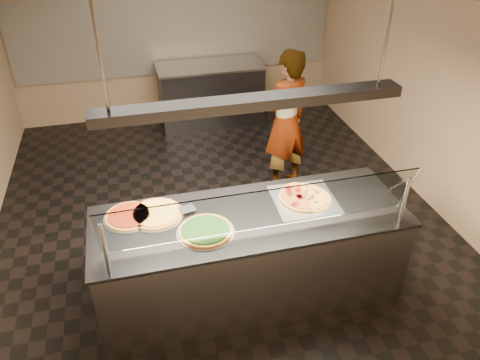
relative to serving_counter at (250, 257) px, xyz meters
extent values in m
cube|color=black|center=(-0.01, 1.27, -0.48)|extent=(5.00, 6.00, 0.02)
cube|color=#967E61|center=(-0.01, 4.28, 1.03)|extent=(5.00, 0.02, 3.00)
cube|color=#967E61|center=(-0.01, -1.74, 1.03)|extent=(5.00, 0.02, 3.00)
cube|color=#967E61|center=(2.50, 1.27, 1.03)|extent=(0.02, 6.00, 3.00)
cube|color=silver|center=(-0.01, 4.25, 0.83)|extent=(4.90, 0.02, 1.20)
cube|color=#B7B7BC|center=(0.00, 0.00, -0.02)|extent=(2.62, 0.90, 0.90)
cube|color=#2E2E33|center=(0.00, 0.00, 0.45)|extent=(2.66, 0.94, 0.03)
cylinder|color=#B7B7BC|center=(-1.16, -0.40, 0.68)|extent=(0.03, 0.03, 0.44)
cylinder|color=#B7B7BC|center=(1.16, -0.40, 0.68)|extent=(0.03, 0.03, 0.44)
cube|color=white|center=(0.00, -0.34, 0.76)|extent=(2.42, 0.18, 0.47)
cube|color=silver|center=(0.52, 0.11, 0.47)|extent=(0.56, 0.56, 0.01)
cylinder|color=silver|center=(0.52, 0.11, 0.47)|extent=(0.48, 0.48, 0.01)
cylinder|color=#4D080A|center=(0.49, 0.19, 0.52)|extent=(0.06, 0.06, 0.01)
cylinder|color=#4D080A|center=(0.42, 0.25, 0.52)|extent=(0.06, 0.06, 0.01)
cylinder|color=#4D080A|center=(0.41, 0.20, 0.52)|extent=(0.06, 0.06, 0.01)
cylinder|color=#4D080A|center=(0.40, 0.15, 0.52)|extent=(0.06, 0.06, 0.01)
cylinder|color=#4D080A|center=(0.47, 0.11, 0.52)|extent=(0.06, 0.06, 0.01)
cylinder|color=#4D080A|center=(0.46, 0.09, 0.52)|extent=(0.06, 0.06, 0.01)
cylinder|color=#4D080A|center=(0.47, 0.08, 0.52)|extent=(0.06, 0.06, 0.01)
cylinder|color=#4D080A|center=(0.39, 0.00, 0.52)|extent=(0.06, 0.06, 0.01)
cube|color=#19590F|center=(0.51, 0.25, 0.52)|extent=(0.02, 0.02, 0.01)
cube|color=#19590F|center=(0.44, 0.23, 0.52)|extent=(0.02, 0.02, 0.01)
cube|color=#19590F|center=(0.42, 0.17, 0.52)|extent=(0.02, 0.02, 0.01)
cube|color=#19590F|center=(0.41, 0.13, 0.52)|extent=(0.02, 0.02, 0.01)
cube|color=#19590F|center=(0.39, 0.11, 0.52)|extent=(0.01, 0.02, 0.01)
cube|color=#19590F|center=(0.42, 0.04, 0.52)|extent=(0.02, 0.02, 0.01)
cube|color=#19590F|center=(0.43, 0.01, 0.52)|extent=(0.02, 0.02, 0.01)
cube|color=#19590F|center=(0.51, 0.07, 0.52)|extent=(0.02, 0.02, 0.01)
sphere|color=#513014|center=(0.54, 0.05, 0.50)|extent=(0.03, 0.03, 0.03)
sphere|color=#513014|center=(0.58, 0.00, 0.50)|extent=(0.03, 0.03, 0.03)
sphere|color=#513014|center=(0.56, 0.07, 0.50)|extent=(0.03, 0.03, 0.03)
sphere|color=#513014|center=(0.59, 0.07, 0.50)|extent=(0.03, 0.03, 0.03)
sphere|color=#513014|center=(0.57, 0.09, 0.50)|extent=(0.03, 0.03, 0.03)
sphere|color=#513014|center=(0.59, 0.10, 0.50)|extent=(0.03, 0.03, 0.03)
sphere|color=#513014|center=(0.65, 0.14, 0.50)|extent=(0.03, 0.03, 0.03)
sphere|color=#513014|center=(0.64, 0.17, 0.50)|extent=(0.03, 0.03, 0.03)
sphere|color=#513014|center=(0.54, 0.13, 0.50)|extent=(0.03, 0.03, 0.03)
sphere|color=#513014|center=(0.56, 0.17, 0.50)|extent=(0.03, 0.03, 0.03)
sphere|color=#513014|center=(0.59, 0.26, 0.50)|extent=(0.03, 0.03, 0.03)
cylinder|color=silver|center=(-0.41, -0.12, 0.47)|extent=(0.47, 0.47, 0.01)
cylinder|color=#966325|center=(-0.41, -0.12, 0.48)|extent=(0.44, 0.44, 0.02)
cylinder|color=black|center=(-0.41, -0.12, 0.49)|extent=(0.38, 0.38, 0.01)
cylinder|color=silver|center=(-0.77, 0.21, 0.47)|extent=(0.47, 0.47, 0.01)
cylinder|color=#966325|center=(-0.77, 0.21, 0.48)|extent=(0.44, 0.44, 0.02)
cylinder|color=gold|center=(-0.77, 0.21, 0.49)|extent=(0.38, 0.38, 0.01)
cylinder|color=silver|center=(-0.99, 0.23, 0.47)|extent=(0.43, 0.43, 0.01)
cylinder|color=#966325|center=(-0.99, 0.23, 0.48)|extent=(0.40, 0.40, 0.02)
cylinder|color=#680D09|center=(-0.99, 0.23, 0.49)|extent=(0.34, 0.34, 0.01)
cube|color=#B7B7BC|center=(-0.50, 0.20, 0.49)|extent=(0.15, 0.14, 0.00)
cylinder|color=tan|center=(-0.61, 0.28, 0.49)|extent=(0.05, 0.14, 0.02)
cube|color=#2E2E33|center=(0.41, 3.82, -0.02)|extent=(1.58, 0.70, 0.90)
cube|color=#B7B7BC|center=(0.41, 3.82, 0.45)|extent=(1.62, 0.74, 0.03)
imported|color=#37353D|center=(0.92, 1.74, 0.41)|extent=(0.75, 0.64, 1.76)
cube|color=#2E2E33|center=(0.00, 0.00, 1.48)|extent=(2.30, 0.18, 0.08)
cylinder|color=#B7B7BC|center=(-1.00, 0.00, 2.03)|extent=(0.02, 0.02, 1.01)
cylinder|color=#B7B7BC|center=(1.00, 0.00, 2.03)|extent=(0.02, 0.02, 1.01)
camera|label=1|loc=(-0.86, -3.01, 2.83)|focal=35.00mm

